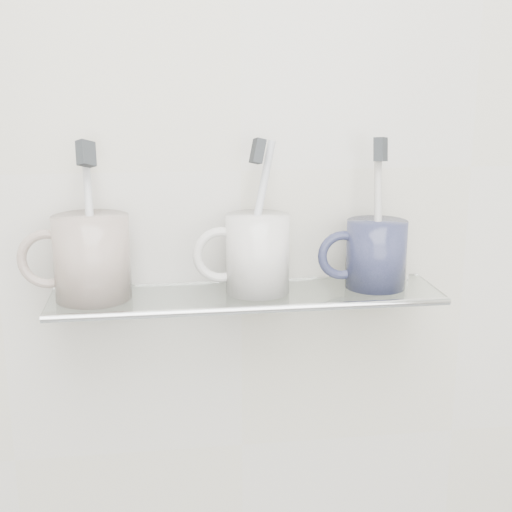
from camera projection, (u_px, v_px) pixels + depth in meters
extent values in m
plane|color=beige|center=(241.00, 171.00, 0.94)|extent=(2.50, 0.00, 2.50)
cube|color=silver|center=(247.00, 296.00, 0.92)|extent=(0.50, 0.12, 0.01)
cylinder|color=silver|center=(253.00, 310.00, 0.86)|extent=(0.50, 0.01, 0.01)
cylinder|color=silver|center=(84.00, 300.00, 0.94)|extent=(0.02, 0.03, 0.02)
cylinder|color=silver|center=(392.00, 287.00, 0.99)|extent=(0.02, 0.03, 0.02)
cylinder|color=silver|center=(92.00, 258.00, 0.88)|extent=(0.12, 0.12, 0.11)
torus|color=silver|center=(48.00, 259.00, 0.87)|extent=(0.08, 0.01, 0.08)
cylinder|color=silver|center=(90.00, 219.00, 0.87)|extent=(0.02, 0.08, 0.18)
cube|color=#2B2F32|center=(86.00, 154.00, 0.85)|extent=(0.02, 0.03, 0.04)
cylinder|color=silver|center=(258.00, 254.00, 0.91)|extent=(0.08, 0.08, 0.10)
torus|color=silver|center=(221.00, 255.00, 0.90)|extent=(0.07, 0.01, 0.07)
cylinder|color=silver|center=(258.00, 215.00, 0.90)|extent=(0.05, 0.05, 0.19)
cube|color=#2B2F32|center=(258.00, 151.00, 0.88)|extent=(0.02, 0.03, 0.04)
cylinder|color=#1E223B|center=(376.00, 254.00, 0.93)|extent=(0.08, 0.08, 0.09)
torus|color=#1E223B|center=(342.00, 255.00, 0.93)|extent=(0.07, 0.01, 0.07)
cylinder|color=beige|center=(378.00, 212.00, 0.92)|extent=(0.01, 0.04, 0.19)
cube|color=#2B2F32|center=(381.00, 149.00, 0.90)|extent=(0.02, 0.03, 0.03)
cylinder|color=silver|center=(393.00, 280.00, 0.94)|extent=(0.04, 0.04, 0.02)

